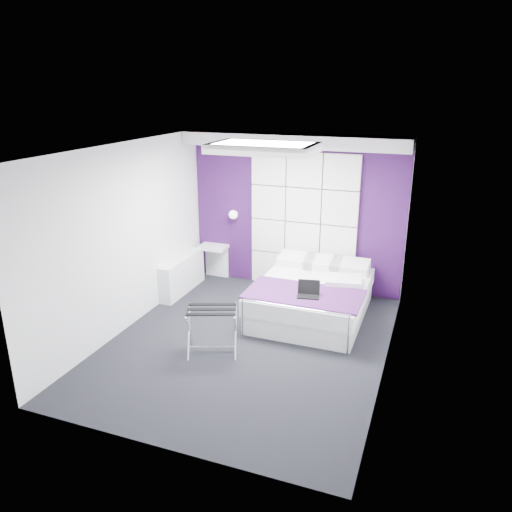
{
  "coord_description": "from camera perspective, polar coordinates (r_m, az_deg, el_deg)",
  "views": [
    {
      "loc": [
        2.2,
        -5.57,
        3.31
      ],
      "look_at": [
        -0.01,
        0.35,
        1.14
      ],
      "focal_mm": 35.0,
      "sensor_mm": 36.0,
      "label": 1
    }
  ],
  "objects": [
    {
      "name": "headboard",
      "position": [
        8.27,
        5.41,
        3.87
      ],
      "size": [
        1.8,
        0.08,
        2.3
      ],
      "primitive_type": null,
      "color": "white",
      "rests_on": "wall_back"
    },
    {
      "name": "radiator",
      "position": [
        8.46,
        -8.44,
        -2.11
      ],
      "size": [
        0.22,
        1.2,
        0.6
      ],
      "primitive_type": "cube",
      "color": "white",
      "rests_on": "floor"
    },
    {
      "name": "accent_wall",
      "position": [
        8.32,
        4.53,
        4.92
      ],
      "size": [
        3.58,
        0.02,
        2.58
      ],
      "primitive_type": "cube",
      "color": "#320F42",
      "rests_on": "wall_back"
    },
    {
      "name": "wall_right",
      "position": [
        5.94,
        15.37,
        -1.53
      ],
      "size": [
        0.0,
        4.4,
        4.4
      ],
      "primitive_type": "plane",
      "rotation": [
        1.57,
        0.0,
        -1.57
      ],
      "color": "white",
      "rests_on": "floor"
    },
    {
      "name": "soffit",
      "position": [
        7.88,
        4.26,
        13.01
      ],
      "size": [
        3.58,
        0.5,
        0.2
      ],
      "primitive_type": "cube",
      "color": "white",
      "rests_on": "wall_back"
    },
    {
      "name": "bed",
      "position": [
        7.56,
        6.43,
        -4.71
      ],
      "size": [
        1.62,
        1.95,
        0.69
      ],
      "color": "white",
      "rests_on": "floor"
    },
    {
      "name": "laptop",
      "position": [
        6.93,
        6.09,
        -4.13
      ],
      "size": [
        0.3,
        0.22,
        0.22
      ],
      "rotation": [
        0.0,
        0.0,
        0.19
      ],
      "color": "black",
      "rests_on": "bed"
    },
    {
      "name": "wall_left",
      "position": [
        7.15,
        -14.57,
        2.01
      ],
      "size": [
        0.0,
        4.4,
        4.4
      ],
      "primitive_type": "plane",
      "rotation": [
        1.57,
        0.0,
        1.57
      ],
      "color": "white",
      "rests_on": "floor"
    },
    {
      "name": "ceiling",
      "position": [
        6.04,
        -1.09,
        12.2
      ],
      "size": [
        4.4,
        4.4,
        0.0
      ],
      "primitive_type": "plane",
      "rotation": [
        3.14,
        0.0,
        0.0
      ],
      "color": "white",
      "rests_on": "wall_back"
    },
    {
      "name": "floor",
      "position": [
        6.85,
        -0.95,
        -9.95
      ],
      "size": [
        4.4,
        4.4,
        0.0
      ],
      "primitive_type": "plane",
      "color": "black",
      "rests_on": "ground"
    },
    {
      "name": "skylight",
      "position": [
        6.6,
        0.87,
        12.34
      ],
      "size": [
        1.36,
        0.86,
        0.12
      ],
      "primitive_type": null,
      "color": "white",
      "rests_on": "ceiling"
    },
    {
      "name": "wall_lamp",
      "position": [
        8.56,
        -2.52,
        4.81
      ],
      "size": [
        0.15,
        0.15,
        0.15
      ],
      "primitive_type": "sphere",
      "color": "white",
      "rests_on": "wall_back"
    },
    {
      "name": "wall_back",
      "position": [
        8.33,
        4.55,
        4.93
      ],
      "size": [
        3.6,
        0.0,
        3.6
      ],
      "primitive_type": "plane",
      "rotation": [
        1.57,
        0.0,
        0.0
      ],
      "color": "white",
      "rests_on": "floor"
    },
    {
      "name": "nightstand",
      "position": [
        8.85,
        -4.91,
        1.04
      ],
      "size": [
        0.49,
        0.38,
        0.05
      ],
      "primitive_type": "cube",
      "color": "white",
      "rests_on": "wall_back"
    },
    {
      "name": "luggage_rack",
      "position": [
        6.54,
        -5.01,
        -8.46
      ],
      "size": [
        0.62,
        0.46,
        0.61
      ],
      "rotation": [
        0.0,
        0.0,
        0.37
      ],
      "color": "silver",
      "rests_on": "floor"
    }
  ]
}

